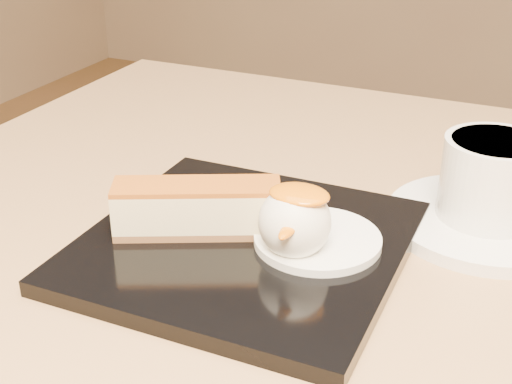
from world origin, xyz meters
The scene contains 8 objects.
dessert_plate centered at (-0.06, 0.00, 0.73)m, with size 0.22×0.22×0.01m, color black.
cheesecake centered at (-0.09, 0.00, 0.75)m, with size 0.12×0.08×0.04m.
cream_smear centered at (-0.01, 0.02, 0.73)m, with size 0.09×0.09×0.01m, color white.
ice_cream_scoop centered at (-0.02, 0.00, 0.76)m, with size 0.05×0.05×0.05m, color white.
mango_sauce centered at (-0.02, 0.00, 0.78)m, with size 0.04×0.03×0.01m, color orange.
mint_sprig centered at (-0.04, 0.04, 0.74)m, with size 0.04×0.03×0.00m.
saucer centered at (0.09, 0.11, 0.72)m, with size 0.15×0.15×0.01m, color white.
coffee_cup centered at (0.10, 0.11, 0.76)m, with size 0.10×0.08×0.06m.
Camera 1 is at (0.13, -0.40, 0.99)m, focal length 50.00 mm.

